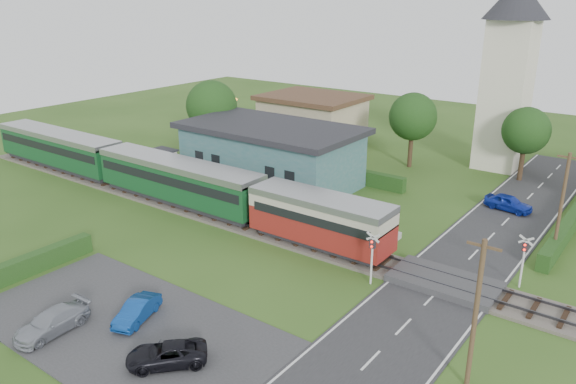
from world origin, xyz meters
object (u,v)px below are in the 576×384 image
Objects in this scene: station_building at (271,154)px; car_park_silver at (52,322)px; crossing_signal_near at (372,251)px; car_park_blue at (137,311)px; equipment_hut at (162,164)px; train at (152,172)px; car_on_road at (508,203)px; pedestrian_far at (171,170)px; car_park_dark at (167,354)px; church_tower at (510,62)px; pedestrian_near at (282,201)px; crossing_signal_far at (524,254)px; house_west at (312,119)px.

car_park_silver is at bearing -76.80° from station_building.
crossing_signal_near is 13.46m from car_park_blue.
train is (2.44, -3.20, 0.43)m from equipment_hut.
car_park_silver is at bearing -146.71° from car_park_blue.
car_on_road is at bearing 79.94° from crossing_signal_near.
pedestrian_far is (-7.18, -5.51, -1.51)m from station_building.
car_park_dark is at bearing -107.10° from crossing_signal_near.
equipment_hut is at bearing -144.08° from station_building.
church_tower is (20.56, 26.00, 8.05)m from train.
car_on_road is at bearing 49.46° from car_park_blue.
crossing_signal_near is 17.27m from car_on_road.
car_park_blue is 2.13× the size of pedestrian_near.
church_tower is at bearing 44.75° from equipment_hut.
train is at bearing -175.31° from crossing_signal_far.
car_park_blue is (8.51, -22.21, -2.07)m from station_building.
house_west is 38.71m from car_park_blue.
station_building is at bearing 145.19° from crossing_signal_near.
house_west is (-5.00, 14.01, 0.10)m from station_building.
crossing_signal_far reaches higher than car_park_blue.
station_building reaches higher than crossing_signal_near.
train reaches higher than equipment_hut.
car_park_blue is at bearing -69.03° from station_building.
house_west reaches higher than crossing_signal_near.
crossing_signal_far is (28.60, -20.61, -0.65)m from house_west.
train is 13.18× the size of crossing_signal_far.
car_park_blue is 22.92m from pedestrian_far.
car_on_road is at bearing -68.98° from church_tower.
car_park_dark is (-6.83, -29.37, -0.08)m from car_on_road.
car_on_road is (4.41, -11.46, -9.55)m from church_tower.
station_building is at bearing 100.43° from car_park_silver.
pedestrian_near is (5.67, -5.84, -1.47)m from station_building.
house_west reaches higher than pedestrian_near.
car_park_dark is at bearing 176.06° from car_on_road.
church_tower is 29.57m from crossing_signal_near.
station_building is 4.88× the size of crossing_signal_near.
car_park_silver is (-13.42, -31.04, -0.02)m from car_on_road.
house_west is 2.95× the size of car_on_road.
house_west reaches higher than station_building.
car_park_blue is at bearing -126.12° from crossing_signal_near.
station_building is at bearing 115.08° from car_on_road.
crossing_signal_near is 1.00× the size of crossing_signal_far.
crossing_signal_far is at bearing -151.80° from car_on_road.
house_west is 35.26m from crossing_signal_far.
church_tower is at bearing 75.25° from car_park_silver.
equipment_hut reaches higher than pedestrian_far.
crossing_signal_far is at bearing 4.69° from train.
house_west is at bearing 102.76° from car_park_silver.
car_park_dark is (17.58, -37.83, -2.20)m from house_west.
church_tower is at bearing 110.02° from crossing_signal_far.
house_west is 19.70m from pedestrian_far.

